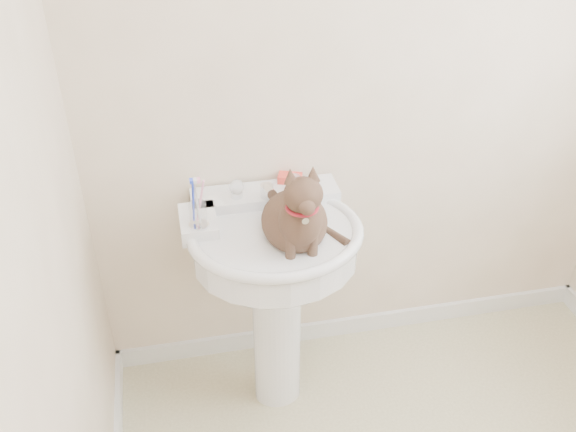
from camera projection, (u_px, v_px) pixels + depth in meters
wall_back at (375, 81)px, 2.35m from camera, size 2.20×0.00×2.50m
wall_left at (19, 331)px, 1.27m from camera, size 0.00×2.20×2.50m
baseboard_back at (356, 324)px, 3.01m from camera, size 2.20×0.02×0.09m
pedestal_sink at (275, 263)px, 2.35m from camera, size 0.64×0.63×0.88m
faucet at (267, 187)px, 2.35m from camera, size 0.28×0.12×0.14m
soap_bar at (290, 178)px, 2.46m from camera, size 0.10×0.08×0.03m
toothbrush_cup at (198, 214)px, 2.19m from camera, size 0.07×0.07×0.18m
cat at (297, 218)px, 2.16m from camera, size 0.25×0.31×0.46m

